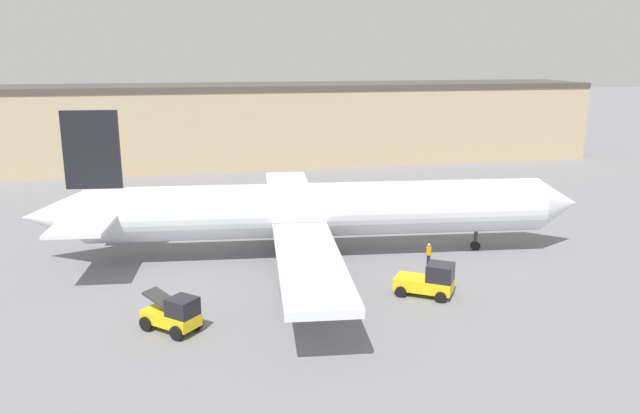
% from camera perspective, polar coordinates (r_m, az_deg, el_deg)
% --- Properties ---
extents(ground_plane, '(400.00, 400.00, 0.00)m').
position_cam_1_polar(ground_plane, '(46.22, 0.00, -4.45)').
color(ground_plane, slate).
extents(terminal_building, '(78.81, 12.35, 10.58)m').
position_cam_1_polar(terminal_building, '(85.17, -1.77, 7.66)').
color(terminal_building, tan).
rests_on(terminal_building, ground_plane).
extents(airplane, '(40.54, 34.59, 10.82)m').
position_cam_1_polar(airplane, '(45.18, -1.16, -0.40)').
color(airplane, silver).
rests_on(airplane, ground_plane).
extents(ground_crew_worker, '(0.36, 0.36, 1.62)m').
position_cam_1_polar(ground_crew_worker, '(44.52, 9.91, -4.23)').
color(ground_crew_worker, '#1E2338').
rests_on(ground_crew_worker, ground_plane).
extents(baggage_tug, '(3.86, 3.39, 2.12)m').
position_cam_1_polar(baggage_tug, '(39.11, 9.96, -6.64)').
color(baggage_tug, yellow).
rests_on(baggage_tug, ground_plane).
extents(belt_loader_truck, '(3.41, 3.36, 2.05)m').
position_cam_1_polar(belt_loader_truck, '(34.72, -13.21, -9.51)').
color(belt_loader_truck, yellow).
rests_on(belt_loader_truck, ground_plane).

